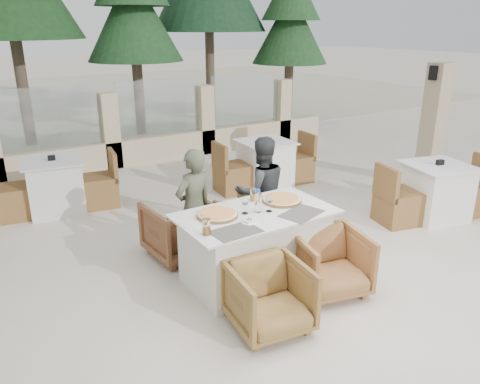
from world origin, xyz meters
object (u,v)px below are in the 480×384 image
olive_dish (249,221)px  dining_table (255,247)px  pizza_right (282,199)px  diner_right (261,192)px  diner_left (194,207)px  wine_glass_centre (245,205)px  armchair_far_left (180,229)px  armchair_near_left (269,297)px  bg_table_a (56,186)px  beer_glass_right (253,195)px  bg_table_b (265,164)px  armchair_near_right (330,263)px  bg_table_c (436,191)px  wine_glass_near (269,203)px  armchair_far_right (245,217)px  beer_glass_left (206,227)px  water_bottle (258,201)px  pizza_left (217,214)px

olive_dish → dining_table: bearing=41.9°
pizza_right → diner_right: bearing=76.1°
diner_left → wine_glass_centre: bearing=96.7°
armchair_far_left → armchair_near_left: 1.70m
diner_right → bg_table_a: (-1.89, 2.42, -0.29)m
dining_table → diner_left: (-0.35, 0.69, 0.28)m
wine_glass_centre → beer_glass_right: (0.27, 0.25, -0.02)m
dining_table → wine_glass_centre: wine_glass_centre is taller
bg_table_b → armchair_near_right: bearing=-109.4°
diner_left → bg_table_c: diner_left is taller
armchair_near_right → wine_glass_near: bearing=138.4°
pizza_right → bg_table_c: bearing=-0.8°
pizza_right → bg_table_a: size_ratio=0.26×
armchair_far_left → bg_table_c: bg_table_c is taller
dining_table → armchair_far_right: 1.06m
dining_table → armchair_far_left: 1.04m
diner_right → wine_glass_near: bearing=73.9°
dining_table → pizza_right: 0.59m
pizza_right → wine_glass_near: (-0.28, -0.15, 0.06)m
armchair_near_left → diner_left: (0.02, 1.45, 0.36)m
armchair_far_right → diner_left: (-0.83, -0.24, 0.39)m
beer_glass_left → diner_left: diner_left is taller
armchair_far_right → bg_table_a: size_ratio=0.37×
wine_glass_centre → beer_glass_left: wine_glass_centre is taller
beer_glass_right → bg_table_b: (1.69, 2.15, -0.46)m
armchair_far_right → diner_right: bearing=85.1°
wine_glass_near → armchair_near_right: bearing=-55.3°
dining_table → armchair_far_right: bearing=62.9°
olive_dish → armchair_near_left: 0.77m
diner_right → beer_glass_right: bearing=60.2°
water_bottle → beer_glass_right: bearing=64.6°
pizza_right → olive_dish: size_ratio=3.86×
dining_table → pizza_left: pizza_left is taller
pizza_left → armchair_near_right: size_ratio=0.59×
pizza_left → armchair_far_left: bearing=93.0°
beer_glass_right → pizza_left: bearing=-162.8°
wine_glass_near → armchair_far_right: bearing=70.5°
dining_table → armchair_near_right: (0.50, -0.58, -0.07)m
dining_table → bg_table_a: 3.40m
wine_glass_centre → armchair_near_left: (-0.26, -0.80, -0.56)m
bg_table_a → bg_table_b: bearing=-3.5°
wine_glass_centre → olive_dish: size_ratio=1.67×
armchair_far_right → bg_table_a: bearing=-75.0°
wine_glass_near → diner_left: (-0.48, 0.74, -0.20)m
bg_table_a → armchair_near_left: bearing=-67.4°
beer_glass_left → bg_table_b: (2.53, 2.63, -0.46)m
pizza_left → diner_left: diner_left is taller
dining_table → olive_dish: (-0.20, -0.18, 0.41)m
armchair_near_left → bg_table_b: size_ratio=0.41×
olive_dish → armchair_far_right: (0.68, 1.11, -0.51)m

